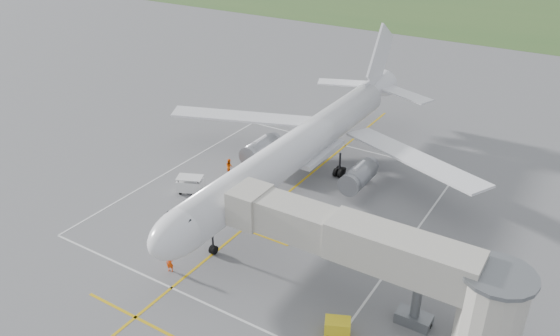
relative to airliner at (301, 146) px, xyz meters
The scene contains 8 objects.
ground 4.46m from the airliner, 90.00° to the right, with size 700.00×700.00×0.00m, color #5C5C5F.
apron_markings 7.90m from the airliner, 90.00° to the right, with size 28.20×60.00×0.01m.
airliner is the anchor object (origin of this frame).
jet_bridge 21.22m from the airliner, 42.19° to the right, with size 23.40×5.00×7.20m.
gpu_unit 23.18m from the airliner, 53.15° to the right, with size 2.17×1.87×1.38m.
baggage_cart 12.35m from the airliner, 137.66° to the right, with size 3.07×2.52×1.84m.
ramp_worker_nose 19.52m from the airliner, 94.56° to the right, with size 0.62×0.41×1.71m, color #F34307.
ramp_worker_wing 8.90m from the airliner, 163.18° to the right, with size 0.88×0.69×1.82m, color #EA5807.
Camera 1 is at (25.84, -44.75, 28.95)m, focal length 35.00 mm.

